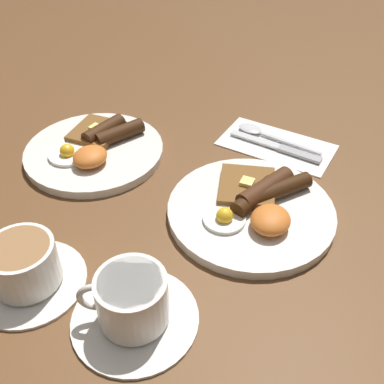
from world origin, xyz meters
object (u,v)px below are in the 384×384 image
Objects in this scene: teacup_far at (25,268)px; knife at (280,148)px; breakfast_plate_near at (254,207)px; breakfast_plate_far at (95,148)px; teacup_near at (132,304)px; spoon at (259,132)px.

teacup_far reaches higher than knife.
breakfast_plate_far is at bearing 85.92° from breakfast_plate_near.
teacup_near is at bearing -85.18° from teacup_far.
teacup_far is at bearing 94.82° from teacup_near.
teacup_far reaches higher than breakfast_plate_far.
teacup_near reaches higher than breakfast_plate_far.
breakfast_plate_far is 0.36m from teacup_near.
knife is at bearing 5.03° from breakfast_plate_near.
teacup_near is 0.88× the size of knife.
teacup_near reaches higher than spoon.
teacup_far is 0.49m from spoon.
breakfast_plate_far is at bearing 18.98° from teacup_far.
teacup_near is 0.15m from teacup_far.
breakfast_plate_near is 1.03× the size of breakfast_plate_far.
teacup_near is at bearing -136.90° from breakfast_plate_far.
teacup_far is at bearing 140.12° from breakfast_plate_near.
breakfast_plate_far is 0.29m from teacup_far.
breakfast_plate_far is at bearing 33.77° from knife.
breakfast_plate_near is at bearing -94.08° from breakfast_plate_far.
breakfast_plate_near is at bearing -39.88° from teacup_far.
breakfast_plate_near is 0.22m from spoon.
spoon is at bearing -51.88° from breakfast_plate_far.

